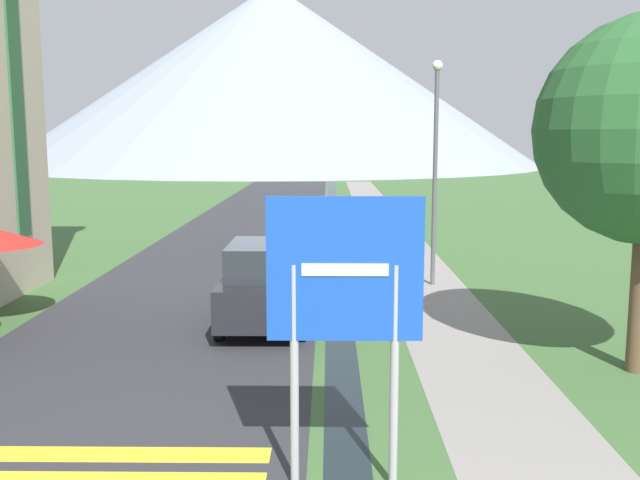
# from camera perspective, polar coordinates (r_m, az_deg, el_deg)

# --- Properties ---
(ground_plane) EXTENTS (160.00, 160.00, 0.00)m
(ground_plane) POSITION_cam_1_polar(r_m,az_deg,el_deg) (24.19, -1.59, -1.33)
(ground_plane) COLOR #3D6033
(road) EXTENTS (6.40, 60.00, 0.01)m
(road) POSITION_cam_1_polar(r_m,az_deg,el_deg) (34.24, -5.10, 1.50)
(road) COLOR #2D2D33
(road) RESTS_ON ground_plane
(footpath) EXTENTS (2.20, 60.00, 0.01)m
(footpath) POSITION_cam_1_polar(r_m,az_deg,el_deg) (34.17, 5.13, 1.48)
(footpath) COLOR gray
(footpath) RESTS_ON ground_plane
(drainage_channel) EXTENTS (0.60, 60.00, 0.00)m
(drainage_channel) POSITION_cam_1_polar(r_m,az_deg,el_deg) (34.07, 1.10, 1.49)
(drainage_channel) COLOR black
(drainage_channel) RESTS_ON ground_plane
(crosswalk_marking) EXTENTS (5.44, 1.84, 0.01)m
(crosswalk_marking) POSITION_cam_1_polar(r_m,az_deg,el_deg) (9.55, -21.68, -17.42)
(crosswalk_marking) COLOR yellow
(crosswalk_marking) RESTS_ON ground_plane
(mountain_distant) EXTENTS (71.84, 71.84, 24.34)m
(mountain_distant) POSITION_cam_1_polar(r_m,az_deg,el_deg) (100.45, -3.76, 12.95)
(mountain_distant) COLOR gray
(mountain_distant) RESTS_ON ground_plane
(road_sign) EXTENTS (1.76, 0.11, 3.40)m
(road_sign) POSITION_cam_1_polar(r_m,az_deg,el_deg) (8.05, 1.99, -4.68)
(road_sign) COLOR #9E9EA3
(road_sign) RESTS_ON ground_plane
(parked_car_near) EXTENTS (1.83, 3.88, 1.82)m
(parked_car_near) POSITION_cam_1_polar(r_m,az_deg,el_deg) (15.35, -4.41, -3.54)
(parked_car_near) COLOR black
(parked_car_near) RESTS_ON ground_plane
(parked_car_far) EXTENTS (1.95, 3.95, 1.82)m
(parked_car_far) POSITION_cam_1_polar(r_m,az_deg,el_deg) (25.81, -1.87, 1.32)
(parked_car_far) COLOR navy
(parked_car_far) RESTS_ON ground_plane
(streetlamp) EXTENTS (0.28, 0.28, 6.04)m
(streetlamp) POSITION_cam_1_polar(r_m,az_deg,el_deg) (19.49, 9.21, 6.63)
(streetlamp) COLOR #515156
(streetlamp) RESTS_ON ground_plane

